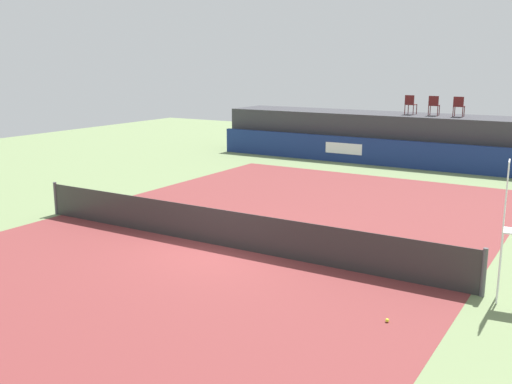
{
  "coord_description": "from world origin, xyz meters",
  "views": [
    {
      "loc": [
        8.03,
        -11.63,
        4.53
      ],
      "look_at": [
        -0.27,
        2.0,
        1.0
      ],
      "focal_mm": 41.05,
      "sensor_mm": 36.0,
      "label": 1
    }
  ],
  "objects_px": {
    "spectator_chair_center": "(459,106)",
    "net_post_far": "(484,272)",
    "tennis_ball": "(387,320)",
    "umpire_chair": "(509,222)",
    "spectator_chair_far_left": "(410,104)",
    "net_post_near": "(56,198)",
    "spectator_chair_left": "(434,105)"
  },
  "relations": [
    {
      "from": "spectator_chair_center",
      "to": "net_post_far",
      "type": "bearing_deg",
      "value": -75.11
    },
    {
      "from": "spectator_chair_center",
      "to": "umpire_chair",
      "type": "xyz_separation_m",
      "value": [
        4.4,
        -15.15,
        -1.11
      ]
    },
    {
      "from": "spectator_chair_center",
      "to": "tennis_ball",
      "type": "distance_m",
      "value": 17.69
    },
    {
      "from": "spectator_chair_far_left",
      "to": "net_post_near",
      "type": "height_order",
      "value": "spectator_chair_far_left"
    },
    {
      "from": "spectator_chair_left",
      "to": "umpire_chair",
      "type": "bearing_deg",
      "value": -70.11
    },
    {
      "from": "spectator_chair_center",
      "to": "spectator_chair_far_left",
      "type": "bearing_deg",
      "value": 177.55
    },
    {
      "from": "umpire_chair",
      "to": "net_post_far",
      "type": "bearing_deg",
      "value": 177.97
    },
    {
      "from": "spectator_chair_far_left",
      "to": "spectator_chair_center",
      "type": "distance_m",
      "value": 2.18
    },
    {
      "from": "spectator_chair_left",
      "to": "spectator_chair_center",
      "type": "bearing_deg",
      "value": -2.24
    },
    {
      "from": "net_post_near",
      "to": "tennis_ball",
      "type": "height_order",
      "value": "net_post_near"
    },
    {
      "from": "net_post_far",
      "to": "spectator_chair_far_left",
      "type": "bearing_deg",
      "value": 112.18
    },
    {
      "from": "spectator_chair_far_left",
      "to": "umpire_chair",
      "type": "distance_m",
      "value": 16.64
    },
    {
      "from": "spectator_chair_left",
      "to": "tennis_ball",
      "type": "relative_size",
      "value": 13.06
    },
    {
      "from": "spectator_chair_center",
      "to": "tennis_ball",
      "type": "height_order",
      "value": "spectator_chair_center"
    },
    {
      "from": "umpire_chair",
      "to": "tennis_ball",
      "type": "distance_m",
      "value": 3.07
    },
    {
      "from": "tennis_ball",
      "to": "spectator_chair_center",
      "type": "bearing_deg",
      "value": 99.26
    },
    {
      "from": "umpire_chair",
      "to": "tennis_ball",
      "type": "bearing_deg",
      "value": -126.8
    },
    {
      "from": "net_post_near",
      "to": "tennis_ball",
      "type": "xyz_separation_m",
      "value": [
        11.19,
        -2.13,
        -0.46
      ]
    },
    {
      "from": "net_post_far",
      "to": "spectator_chair_left",
      "type": "bearing_deg",
      "value": 108.64
    },
    {
      "from": "spectator_chair_center",
      "to": "net_post_near",
      "type": "xyz_separation_m",
      "value": [
        -8.37,
        -15.13,
        -2.19
      ]
    },
    {
      "from": "tennis_ball",
      "to": "spectator_chair_far_left",
      "type": "bearing_deg",
      "value": 106.06
    },
    {
      "from": "umpire_chair",
      "to": "tennis_ball",
      "type": "relative_size",
      "value": 40.59
    },
    {
      "from": "spectator_chair_far_left",
      "to": "spectator_chair_left",
      "type": "relative_size",
      "value": 1.0
    },
    {
      "from": "spectator_chair_far_left",
      "to": "net_post_near",
      "type": "bearing_deg",
      "value": -112.13
    },
    {
      "from": "spectator_chair_left",
      "to": "net_post_near",
      "type": "xyz_separation_m",
      "value": [
        -7.28,
        -15.18,
        -2.19
      ]
    },
    {
      "from": "net_post_near",
      "to": "net_post_far",
      "type": "distance_m",
      "value": 12.4
    },
    {
      "from": "net_post_near",
      "to": "spectator_chair_center",
      "type": "bearing_deg",
      "value": 61.04
    },
    {
      "from": "spectator_chair_left",
      "to": "tennis_ball",
      "type": "bearing_deg",
      "value": -77.27
    },
    {
      "from": "spectator_chair_far_left",
      "to": "net_post_far",
      "type": "bearing_deg",
      "value": -67.82
    },
    {
      "from": "spectator_chair_far_left",
      "to": "net_post_far",
      "type": "relative_size",
      "value": 0.89
    },
    {
      "from": "net_post_near",
      "to": "net_post_far",
      "type": "xyz_separation_m",
      "value": [
        12.4,
        0.0,
        0.0
      ]
    },
    {
      "from": "spectator_chair_far_left",
      "to": "umpire_chair",
      "type": "relative_size",
      "value": 0.32
    }
  ]
}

